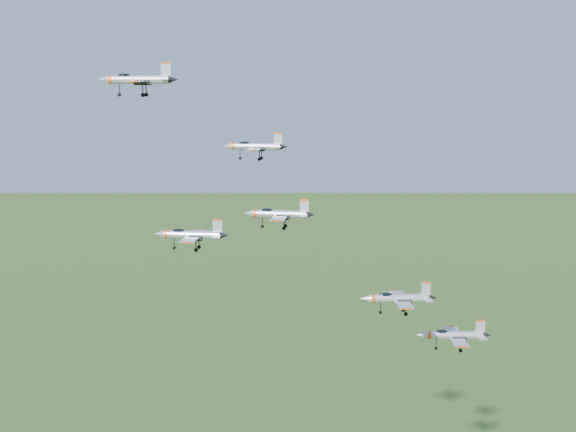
{
  "coord_description": "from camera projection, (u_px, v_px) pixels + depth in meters",
  "views": [
    {
      "loc": [
        -5.85,
        -132.39,
        145.45
      ],
      "look_at": [
        6.79,
        -3.85,
        122.58
      ],
      "focal_mm": 50.0,
      "sensor_mm": 36.0,
      "label": 1
    }
  ],
  "objects": [
    {
      "name": "jet_left_low",
      "position": [
        278.0,
        214.0,
        141.83
      ],
      "size": [
        12.77,
        10.79,
        3.44
      ],
      "rotation": [
        0.0,
        0.0,
        -0.23
      ],
      "color": "#B7BDC5"
    },
    {
      "name": "jet_left_high",
      "position": [
        254.0,
        146.0,
        137.4
      ],
      "size": [
        11.35,
        9.59,
        3.06
      ],
      "rotation": [
        0.0,
        0.0,
        -0.24
      ],
      "color": "#B7BDC5"
    },
    {
      "name": "jet_trail",
      "position": [
        453.0,
        335.0,
        135.98
      ],
      "size": [
        12.78,
        10.63,
        3.41
      ],
      "rotation": [
        0.0,
        0.0,
        -0.11
      ],
      "color": "#B7BDC5"
    },
    {
      "name": "jet_lead",
      "position": [
        136.0,
        79.0,
        136.24
      ],
      "size": [
        14.01,
        11.7,
        3.75
      ],
      "rotation": [
        0.0,
        0.0,
        -0.15
      ],
      "color": "#B7BDC5"
    },
    {
      "name": "jet_right_low",
      "position": [
        397.0,
        298.0,
        123.89
      ],
      "size": [
        12.15,
        10.02,
        3.25
      ],
      "rotation": [
        0.0,
        0.0,
        -0.05
      ],
      "color": "#B7BDC5"
    },
    {
      "name": "jet_right_high",
      "position": [
        190.0,
        234.0,
        111.75
      ],
      "size": [
        10.67,
        8.98,
        2.87
      ],
      "rotation": [
        0.0,
        0.0,
        -0.21
      ],
      "color": "#B7BDC5"
    }
  ]
}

